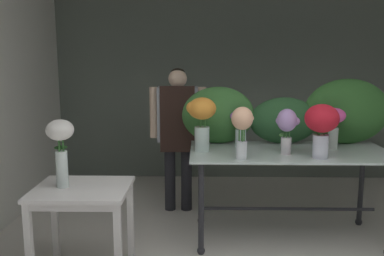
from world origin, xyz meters
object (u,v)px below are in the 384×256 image
(vase_lilac_stock, at_px, (287,126))
(display_table_glass, at_px, (289,165))
(vase_peach_lilies, at_px, (242,126))
(side_table_white, at_px, (82,199))
(florist, at_px, (178,125))
(vase_crimson_dahlias, at_px, (322,124))
(vase_white_roses_tall, at_px, (61,143))
(vase_sunset_roses, at_px, (201,118))
(vase_fuchsia_peonies, at_px, (334,122))
(vase_violet_hydrangea, at_px, (240,125))

(vase_lilac_stock, bearing_deg, display_table_glass, 64.77)
(vase_peach_lilies, distance_m, vase_lilac_stock, 0.45)
(side_table_white, bearing_deg, florist, 65.20)
(vase_crimson_dahlias, bearing_deg, display_table_glass, 126.41)
(side_table_white, relative_size, vase_lilac_stock, 1.79)
(side_table_white, distance_m, vase_white_roses_tall, 0.46)
(vase_peach_lilies, bearing_deg, vase_crimson_dahlias, 3.77)
(vase_sunset_roses, distance_m, vase_white_roses_tall, 1.25)
(vase_fuchsia_peonies, distance_m, vase_crimson_dahlias, 0.42)
(display_table_glass, distance_m, vase_crimson_dahlias, 0.55)
(florist, distance_m, vase_crimson_dahlias, 1.62)
(vase_sunset_roses, bearing_deg, vase_fuchsia_peonies, 5.53)
(display_table_glass, height_order, vase_crimson_dahlias, vase_crimson_dahlias)
(vase_fuchsia_peonies, xyz_separation_m, vase_lilac_stock, (-0.48, -0.22, 0.00))
(side_table_white, bearing_deg, vase_fuchsia_peonies, 20.27)
(vase_peach_lilies, bearing_deg, vase_lilac_stock, 23.99)
(vase_crimson_dahlias, bearing_deg, vase_violet_hydrangea, 147.47)
(florist, bearing_deg, vase_crimson_dahlias, -38.23)
(display_table_glass, bearing_deg, vase_peach_lilies, -146.08)
(side_table_white, xyz_separation_m, florist, (0.66, 1.43, 0.35))
(vase_crimson_dahlias, distance_m, vase_white_roses_tall, 2.11)
(vase_white_roses_tall, bearing_deg, vase_fuchsia_peonies, 19.07)
(display_table_glass, xyz_separation_m, vase_peach_lilies, (-0.47, -0.32, 0.42))
(vase_fuchsia_peonies, relative_size, vase_violet_hydrangea, 1.04)
(display_table_glass, bearing_deg, side_table_white, -157.74)
(side_table_white, distance_m, vase_sunset_roses, 1.25)
(florist, relative_size, vase_sunset_roses, 3.22)
(side_table_white, relative_size, vase_crimson_dahlias, 1.57)
(vase_fuchsia_peonies, height_order, vase_violet_hydrangea, vase_fuchsia_peonies)
(vase_crimson_dahlias, bearing_deg, vase_lilac_stock, 152.67)
(florist, bearing_deg, vase_sunset_roses, -71.55)
(florist, distance_m, vase_white_roses_tall, 1.64)
(display_table_glass, relative_size, vase_violet_hydrangea, 4.90)
(florist, distance_m, vase_fuchsia_peonies, 1.61)
(side_table_white, xyz_separation_m, vase_violet_hydrangea, (1.28, 0.84, 0.45))
(display_table_glass, relative_size, vase_peach_lilies, 4.11)
(vase_sunset_roses, bearing_deg, florist, 108.45)
(vase_lilac_stock, bearing_deg, vase_fuchsia_peonies, 24.67)
(display_table_glass, height_order, florist, florist)
(florist, distance_m, vase_violet_hydrangea, 0.86)
(vase_violet_hydrangea, bearing_deg, vase_crimson_dahlias, -32.53)
(side_table_white, height_order, vase_fuchsia_peonies, vase_fuchsia_peonies)
(vase_fuchsia_peonies, bearing_deg, side_table_white, -159.73)
(display_table_glass, relative_size, vase_lilac_stock, 4.51)
(vase_peach_lilies, height_order, vase_violet_hydrangea, vase_peach_lilies)
(vase_peach_lilies, relative_size, vase_white_roses_tall, 0.85)
(display_table_glass, bearing_deg, vase_white_roses_tall, -159.32)
(vase_fuchsia_peonies, xyz_separation_m, vase_peach_lilies, (-0.88, -0.40, 0.03))
(display_table_glass, relative_size, vase_white_roses_tall, 3.48)
(display_table_glass, height_order, vase_fuchsia_peonies, vase_fuchsia_peonies)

